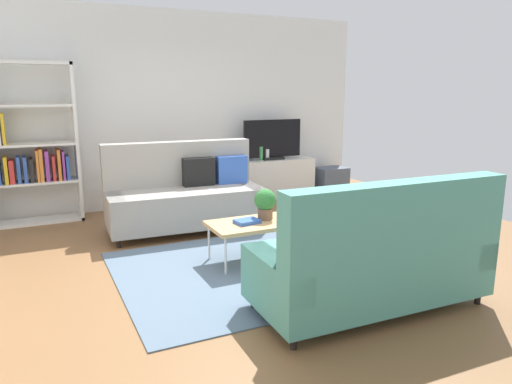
{
  "coord_description": "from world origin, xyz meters",
  "views": [
    {
      "loc": [
        -1.94,
        -4.33,
        1.75
      ],
      "look_at": [
        0.26,
        0.24,
        0.65
      ],
      "focal_mm": 33.28,
      "sensor_mm": 36.0,
      "label": 1
    }
  ],
  "objects_px": {
    "storage_trunk": "(331,180)",
    "vase_0": "(238,155)",
    "potted_plant": "(265,203)",
    "bottle_0": "(261,153)",
    "tv_console": "(272,178)",
    "bottle_1": "(267,154)",
    "bookshelf": "(31,151)",
    "tv": "(272,140)",
    "coffee_table": "(262,224)",
    "table_book_0": "(247,221)",
    "couch_green": "(373,258)",
    "couch_beige": "(185,195)",
    "vase_1": "(249,154)"
  },
  "relations": [
    {
      "from": "vase_0",
      "to": "vase_1",
      "type": "bearing_deg",
      "value": 0.0
    },
    {
      "from": "storage_trunk",
      "to": "table_book_0",
      "type": "height_order",
      "value": "table_book_0"
    },
    {
      "from": "couch_green",
      "to": "potted_plant",
      "type": "xyz_separation_m",
      "value": [
        -0.21,
        1.48,
        0.15
      ]
    },
    {
      "from": "bookshelf",
      "to": "tv",
      "type": "bearing_deg",
      "value": -0.65
    },
    {
      "from": "table_book_0",
      "to": "tv",
      "type": "bearing_deg",
      "value": 57.66
    },
    {
      "from": "table_book_0",
      "to": "vase_1",
      "type": "xyz_separation_m",
      "value": [
        1.23,
        2.62,
        0.3
      ]
    },
    {
      "from": "bottle_1",
      "to": "tv_console",
      "type": "bearing_deg",
      "value": 21.52
    },
    {
      "from": "vase_0",
      "to": "table_book_0",
      "type": "bearing_deg",
      "value": -111.56
    },
    {
      "from": "tv_console",
      "to": "bottle_0",
      "type": "bearing_deg",
      "value": -169.39
    },
    {
      "from": "table_book_0",
      "to": "bottle_0",
      "type": "relative_size",
      "value": 1.09
    },
    {
      "from": "vase_1",
      "to": "couch_green",
      "type": "bearing_deg",
      "value": -100.94
    },
    {
      "from": "couch_beige",
      "to": "vase_1",
      "type": "height_order",
      "value": "couch_beige"
    },
    {
      "from": "potted_plant",
      "to": "bottle_0",
      "type": "xyz_separation_m",
      "value": [
        1.17,
        2.47,
        0.15
      ]
    },
    {
      "from": "couch_beige",
      "to": "bottle_1",
      "type": "height_order",
      "value": "couch_beige"
    },
    {
      "from": "tv",
      "to": "bookshelf",
      "type": "bearing_deg",
      "value": 179.35
    },
    {
      "from": "table_book_0",
      "to": "couch_beige",
      "type": "bearing_deg",
      "value": 98.33
    },
    {
      "from": "coffee_table",
      "to": "bottle_0",
      "type": "bearing_deg",
      "value": 63.99
    },
    {
      "from": "tv_console",
      "to": "table_book_0",
      "type": "bearing_deg",
      "value": -122.14
    },
    {
      "from": "couch_beige",
      "to": "tv_console",
      "type": "bearing_deg",
      "value": -145.14
    },
    {
      "from": "vase_1",
      "to": "bottle_1",
      "type": "bearing_deg",
      "value": -17.61
    },
    {
      "from": "couch_green",
      "to": "table_book_0",
      "type": "bearing_deg",
      "value": 109.29
    },
    {
      "from": "couch_green",
      "to": "table_book_0",
      "type": "xyz_separation_m",
      "value": [
        -0.45,
        1.41,
        -0.01
      ]
    },
    {
      "from": "potted_plant",
      "to": "bottle_0",
      "type": "bearing_deg",
      "value": 64.71
    },
    {
      "from": "storage_trunk",
      "to": "vase_0",
      "type": "xyz_separation_m",
      "value": [
        -1.68,
        0.15,
        0.52
      ]
    },
    {
      "from": "potted_plant",
      "to": "bottle_0",
      "type": "height_order",
      "value": "bottle_0"
    },
    {
      "from": "vase_1",
      "to": "bottle_1",
      "type": "distance_m",
      "value": 0.3
    },
    {
      "from": "tv",
      "to": "bottle_1",
      "type": "relative_size",
      "value": 5.67
    },
    {
      "from": "vase_1",
      "to": "vase_0",
      "type": "bearing_deg",
      "value": 180.0
    },
    {
      "from": "couch_beige",
      "to": "tv",
      "type": "height_order",
      "value": "tv"
    },
    {
      "from": "tv_console",
      "to": "potted_plant",
      "type": "height_order",
      "value": "potted_plant"
    },
    {
      "from": "couch_green",
      "to": "bottle_1",
      "type": "xyz_separation_m",
      "value": [
        1.06,
        3.95,
        0.28
      ]
    },
    {
      "from": "tv_console",
      "to": "bottle_1",
      "type": "bearing_deg",
      "value": -158.48
    },
    {
      "from": "coffee_table",
      "to": "bottle_1",
      "type": "xyz_separation_m",
      "value": [
        1.34,
        2.53,
        0.34
      ]
    },
    {
      "from": "tv",
      "to": "bottle_1",
      "type": "height_order",
      "value": "tv"
    },
    {
      "from": "table_book_0",
      "to": "bottle_1",
      "type": "bearing_deg",
      "value": 59.12
    },
    {
      "from": "coffee_table",
      "to": "vase_0",
      "type": "relative_size",
      "value": 5.56
    },
    {
      "from": "couch_green",
      "to": "bookshelf",
      "type": "distance_m",
      "value": 4.68
    },
    {
      "from": "couch_green",
      "to": "potted_plant",
      "type": "distance_m",
      "value": 1.5
    },
    {
      "from": "coffee_table",
      "to": "tv_console",
      "type": "distance_m",
      "value": 2.95
    },
    {
      "from": "bottle_1",
      "to": "vase_1",
      "type": "bearing_deg",
      "value": 162.39
    },
    {
      "from": "potted_plant",
      "to": "bottle_0",
      "type": "relative_size",
      "value": 1.45
    },
    {
      "from": "coffee_table",
      "to": "tv_console",
      "type": "height_order",
      "value": "tv_console"
    },
    {
      "from": "potted_plant",
      "to": "bookshelf",
      "type": "bearing_deg",
      "value": 130.32
    },
    {
      "from": "potted_plant",
      "to": "couch_beige",
      "type": "bearing_deg",
      "value": 108.14
    },
    {
      "from": "vase_0",
      "to": "bottle_1",
      "type": "height_order",
      "value": "vase_0"
    },
    {
      "from": "tv",
      "to": "potted_plant",
      "type": "height_order",
      "value": "tv"
    },
    {
      "from": "storage_trunk",
      "to": "vase_0",
      "type": "bearing_deg",
      "value": 174.9
    },
    {
      "from": "bookshelf",
      "to": "bottle_0",
      "type": "distance_m",
      "value": 3.32
    },
    {
      "from": "couch_green",
      "to": "bookshelf",
      "type": "bearing_deg",
      "value": 122.1
    },
    {
      "from": "coffee_table",
      "to": "potted_plant",
      "type": "height_order",
      "value": "potted_plant"
    }
  ]
}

